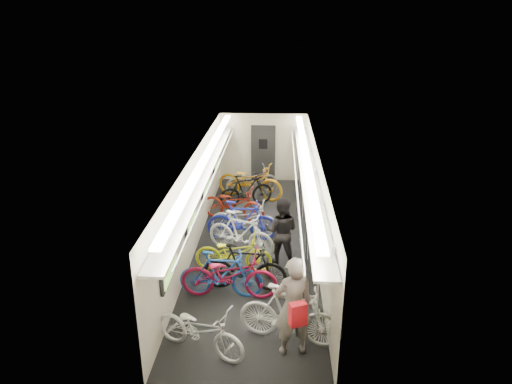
# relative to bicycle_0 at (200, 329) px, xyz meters

# --- Properties ---
(train_car_shell) EXTENTS (10.00, 10.00, 10.00)m
(train_car_shell) POSITION_rel_bicycle_0_xyz_m (0.38, 4.83, 1.19)
(train_car_shell) COLOR black
(train_car_shell) RESTS_ON ground
(bicycle_0) EXTENTS (1.86, 1.28, 0.92)m
(bicycle_0) POSITION_rel_bicycle_0_xyz_m (0.00, 0.00, 0.00)
(bicycle_0) COLOR silver
(bicycle_0) RESTS_ON ground
(bicycle_1) EXTENTS (1.76, 0.54, 1.05)m
(bicycle_1) POSITION_rel_bicycle_0_xyz_m (0.16, 1.70, 0.06)
(bicycle_1) COLOR #1B4BA4
(bicycle_1) RESTS_ON ground
(bicycle_2) EXTENTS (2.02, 0.76, 1.05)m
(bicycle_2) POSITION_rel_bicycle_0_xyz_m (0.32, 1.70, 0.06)
(bicycle_2) COLOR maroon
(bicycle_2) RESTS_ON ground
(bicycle_3) EXTENTS (1.84, 0.65, 1.09)m
(bicycle_3) POSITION_rel_bicycle_0_xyz_m (0.62, 1.98, 0.08)
(bicycle_3) COLOR black
(bicycle_3) RESTS_ON ground
(bicycle_4) EXTENTS (1.79, 0.70, 0.93)m
(bicycle_4) POSITION_rel_bicycle_0_xyz_m (0.30, 2.75, 0.00)
(bicycle_4) COLOR #CFD714
(bicycle_4) RESTS_ON ground
(bicycle_5) EXTENTS (1.86, 1.20, 1.09)m
(bicycle_5) POSITION_rel_bicycle_0_xyz_m (0.41, 3.59, 0.08)
(bicycle_5) COLOR white
(bicycle_5) RESTS_ON ground
(bicycle_6) EXTENTS (1.89, 0.87, 0.96)m
(bicycle_6) POSITION_rel_bicycle_0_xyz_m (0.41, 4.61, 0.02)
(bicycle_6) COLOR #A9ABAE
(bicycle_6) RESTS_ON ground
(bicycle_7) EXTENTS (1.83, 0.52, 1.10)m
(bicycle_7) POSITION_rel_bicycle_0_xyz_m (0.37, 4.31, 0.09)
(bicycle_7) COLOR navy
(bicycle_7) RESTS_ON ground
(bicycle_8) EXTENTS (1.99, 1.13, 0.99)m
(bicycle_8) POSITION_rel_bicycle_0_xyz_m (0.02, 5.61, 0.03)
(bicycle_8) COLOR maroon
(bicycle_8) RESTS_ON ground
(bicycle_9) EXTENTS (1.78, 1.16, 1.04)m
(bicycle_9) POSITION_rel_bicycle_0_xyz_m (0.32, 6.61, 0.06)
(bicycle_9) COLOR black
(bicycle_9) RESTS_ON ground
(bicycle_10) EXTENTS (2.32, 1.43, 1.15)m
(bicycle_10) POSITION_rel_bicycle_0_xyz_m (0.40, 7.31, 0.11)
(bicycle_10) COLOR #C17912
(bicycle_10) RESTS_ON ground
(bicycle_11) EXTENTS (1.94, 0.96, 1.12)m
(bicycle_11) POSITION_rel_bicycle_0_xyz_m (1.55, 0.36, 0.10)
(bicycle_11) COLOR white
(bicycle_11) RESTS_ON ground
(bicycle_12) EXTENTS (1.83, 1.14, 0.91)m
(bicycle_12) POSITION_rel_bicycle_0_xyz_m (0.41, 7.78, -0.01)
(bicycle_12) COLOR slate
(bicycle_12) RESTS_ON ground
(passenger_near) EXTENTS (0.77, 0.60, 1.86)m
(passenger_near) POSITION_rel_bicycle_0_xyz_m (1.59, 0.08, 0.47)
(passenger_near) COLOR slate
(passenger_near) RESTS_ON ground
(passenger_mid) EXTENTS (0.90, 0.76, 1.66)m
(passenger_mid) POSITION_rel_bicycle_0_xyz_m (1.39, 3.17, 0.37)
(passenger_mid) COLOR black
(passenger_mid) RESTS_ON ground
(backpack) EXTENTS (0.29, 0.22, 0.38)m
(backpack) POSITION_rel_bicycle_0_xyz_m (1.63, -0.61, 0.82)
(backpack) COLOR red
(backpack) RESTS_ON passenger_near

